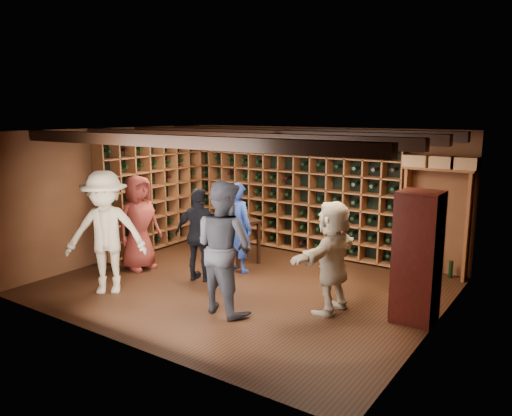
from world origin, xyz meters
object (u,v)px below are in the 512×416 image
Objects in this scene: man_blue_shirt at (238,227)px; guest_woman_black at (200,235)px; guest_khaki at (106,233)px; guest_beige at (332,257)px; display_cabinet at (417,260)px; man_grey_suit at (224,247)px; tasting_table at (233,222)px; guest_red_floral at (139,223)px.

man_blue_shirt is 1.02× the size of guest_woman_black.
guest_khaki is (-0.83, -1.25, 0.18)m from guest_woman_black.
guest_beige reaches higher than guest_woman_black.
guest_khaki is (-4.30, -1.61, 0.10)m from display_cabinet.
man_blue_shirt is (-3.24, 0.39, -0.06)m from display_cabinet.
display_cabinet is 2.61m from man_grey_suit.
guest_khaki is at bearing -83.04° from tasting_table.
guest_beige is at bearing -17.30° from guest_khaki.
guest_red_floral is at bearing -82.57° from guest_beige.
guest_khaki reaches higher than man_blue_shirt.
display_cabinet is 1.10× the size of man_blue_shirt.
guest_khaki is (0.48, -1.12, 0.11)m from guest_red_floral.
man_blue_shirt is at bearing 173.16° from display_cabinet.
man_blue_shirt is at bearing -120.25° from guest_woman_black.
display_cabinet is 0.93× the size of man_grey_suit.
tasting_table is (1.04, 1.41, -0.11)m from guest_red_floral.
guest_red_floral is at bearing -107.11° from tasting_table.
man_grey_suit reaches higher than man_blue_shirt.
guest_woman_black is at bearing -76.95° from guest_red_floral.
guest_khaki is 3.47m from guest_beige.
man_grey_suit is 1.42m from guest_woman_black.
guest_khaki is (-1.98, -0.43, 0.02)m from man_grey_suit.
man_grey_suit is at bearing -50.92° from guest_beige.
guest_beige is (2.17, -0.73, 0.00)m from man_blue_shirt.
tasting_table is at bearing 38.76° from guest_khaki.
guest_red_floral is (-2.46, 0.69, -0.09)m from man_grey_suit.
guest_red_floral is at bearing -5.74° from man_grey_suit.
man_grey_suit reaches higher than guest_beige.
guest_khaki reaches higher than man_grey_suit.
guest_woman_black is at bearing -25.65° from man_grey_suit.
guest_woman_black is at bearing -173.95° from display_cabinet.
display_cabinet is 1.13m from guest_beige.
guest_beige is (1.25, 0.85, -0.14)m from man_grey_suit.
guest_beige is at bearing -5.70° from tasting_table.
guest_beige is (3.71, 0.15, -0.05)m from guest_red_floral.
guest_red_floral is 1.09× the size of guest_woman_black.
man_blue_shirt is 2.27m from guest_khaki.
man_grey_suit reaches higher than guest_woman_black.
guest_red_floral is 0.89× the size of guest_khaki.
guest_red_floral is (-4.78, -0.50, -0.01)m from display_cabinet.
guest_khaki is at bearing 22.12° from man_grey_suit.
guest_beige is 2.95m from tasting_table.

